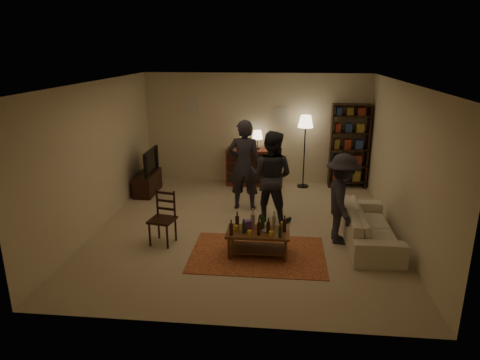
# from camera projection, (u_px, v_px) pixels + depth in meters

# --- Properties ---
(floor) EXTENTS (6.00, 6.00, 0.00)m
(floor) POSITION_uv_depth(u_px,v_px,m) (245.00, 228.00, 8.10)
(floor) COLOR #C6B793
(floor) RESTS_ON ground
(room_shell) EXTENTS (6.00, 6.00, 6.00)m
(room_shell) POSITION_uv_depth(u_px,v_px,m) (230.00, 110.00, 10.46)
(room_shell) COLOR beige
(room_shell) RESTS_ON ground
(rug) EXTENTS (2.20, 1.50, 0.01)m
(rug) POSITION_uv_depth(u_px,v_px,m) (258.00, 254.00, 7.06)
(rug) COLOR maroon
(rug) RESTS_ON ground
(coffee_table) EXTENTS (1.02, 0.56, 0.76)m
(coffee_table) POSITION_uv_depth(u_px,v_px,m) (258.00, 233.00, 6.95)
(coffee_table) COLOR brown
(coffee_table) RESTS_ON ground
(dining_chair) EXTENTS (0.48, 0.48, 0.94)m
(dining_chair) POSITION_uv_depth(u_px,v_px,m) (164.00, 216.00, 7.38)
(dining_chair) COLOR black
(dining_chair) RESTS_ON ground
(tv_stand) EXTENTS (0.40, 1.00, 1.06)m
(tv_stand) POSITION_uv_depth(u_px,v_px,m) (148.00, 177.00, 9.94)
(tv_stand) COLOR black
(tv_stand) RESTS_ON ground
(dresser) EXTENTS (1.00, 0.50, 1.36)m
(dresser) POSITION_uv_depth(u_px,v_px,m) (247.00, 166.00, 10.56)
(dresser) COLOR maroon
(dresser) RESTS_ON ground
(bookshelf) EXTENTS (0.90, 0.34, 2.02)m
(bookshelf) POSITION_uv_depth(u_px,v_px,m) (349.00, 145.00, 10.22)
(bookshelf) COLOR black
(bookshelf) RESTS_ON ground
(floor_lamp) EXTENTS (0.36, 0.36, 1.75)m
(floor_lamp) POSITION_uv_depth(u_px,v_px,m) (305.00, 127.00, 10.07)
(floor_lamp) COLOR black
(floor_lamp) RESTS_ON ground
(sofa) EXTENTS (0.81, 2.08, 0.61)m
(sofa) POSITION_uv_depth(u_px,v_px,m) (369.00, 226.00, 7.42)
(sofa) COLOR beige
(sofa) RESTS_ON ground
(person_left) EXTENTS (0.71, 0.48, 1.90)m
(person_left) POSITION_uv_depth(u_px,v_px,m) (244.00, 165.00, 8.83)
(person_left) COLOR #24242B
(person_left) RESTS_ON ground
(person_right) EXTENTS (1.04, 0.92, 1.79)m
(person_right) POSITION_uv_depth(u_px,v_px,m) (271.00, 176.00, 8.25)
(person_right) COLOR #222329
(person_right) RESTS_ON ground
(person_by_sofa) EXTENTS (0.61, 1.04, 1.58)m
(person_by_sofa) POSITION_uv_depth(u_px,v_px,m) (342.00, 199.00, 7.31)
(person_by_sofa) COLOR #25242C
(person_by_sofa) RESTS_ON ground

